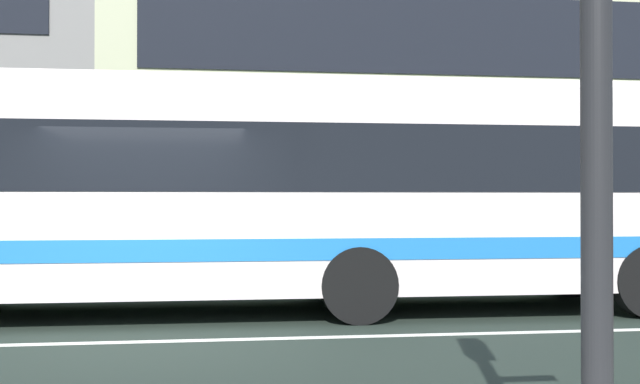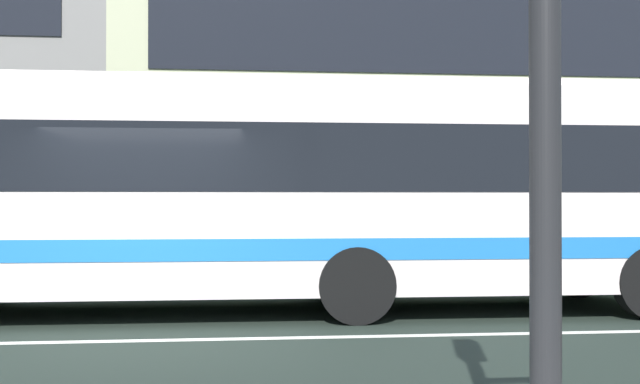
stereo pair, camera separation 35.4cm
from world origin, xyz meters
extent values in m
plane|color=#212B24|center=(0.00, 0.00, 0.00)|extent=(160.00, 160.00, 0.00)
cube|color=silver|center=(0.00, 0.00, 0.00)|extent=(60.00, 0.16, 0.01)
cube|color=#326332|center=(3.48, 5.51, 0.54)|extent=(15.59, 1.10, 1.09)
cube|color=#B8BB94|center=(10.11, 13.42, 4.84)|extent=(23.86, 8.16, 9.67)
cube|color=black|center=(10.11, 9.32, 5.61)|extent=(21.95, 0.04, 1.93)
cube|color=silver|center=(2.03, 2.12, 1.73)|extent=(11.41, 2.66, 2.77)
cube|color=black|center=(2.03, 2.12, 2.15)|extent=(10.73, 2.68, 0.89)
cube|color=blue|center=(2.03, 2.12, 0.97)|extent=(11.18, 2.68, 0.28)
cube|color=silver|center=(2.03, 2.12, 3.18)|extent=(10.95, 2.25, 0.12)
cylinder|color=black|center=(2.73, 0.92, 0.50)|extent=(1.00, 0.29, 1.00)
cylinder|color=black|center=(2.74, 3.31, 0.50)|extent=(1.00, 0.29, 1.00)
cylinder|color=black|center=(6.74, 3.28, 0.50)|extent=(1.00, 0.29, 1.00)
cylinder|color=black|center=(2.56, -5.69, 2.30)|extent=(0.14, 0.14, 4.31)
camera|label=1|loc=(0.84, -9.00, 1.61)|focal=43.85mm
camera|label=2|loc=(1.20, -9.05, 1.61)|focal=43.85mm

